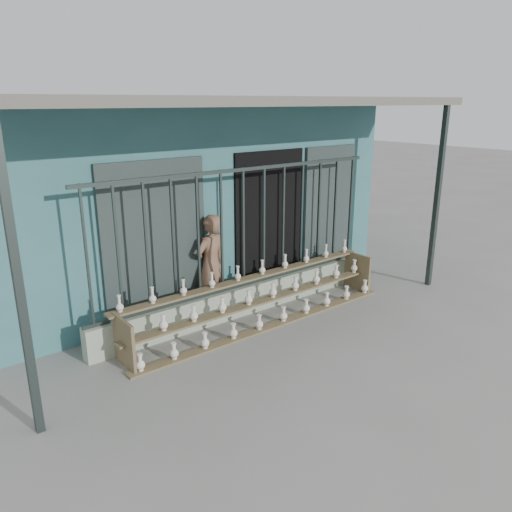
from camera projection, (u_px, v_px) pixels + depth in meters
ground at (302, 343)px, 6.79m from camera, size 60.00×60.00×0.00m
workshop_building at (151, 185)px, 9.47m from camera, size 7.40×6.60×3.21m
parapet_wall at (244, 299)px, 7.70m from camera, size 5.00×0.20×0.45m
security_fence at (243, 229)px, 7.36m from camera, size 5.00×0.04×1.80m
shelf_rack at (261, 299)px, 7.35m from camera, size 4.50×0.68×0.85m
elderly_woman at (211, 265)px, 7.55m from camera, size 0.64×0.49×1.56m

